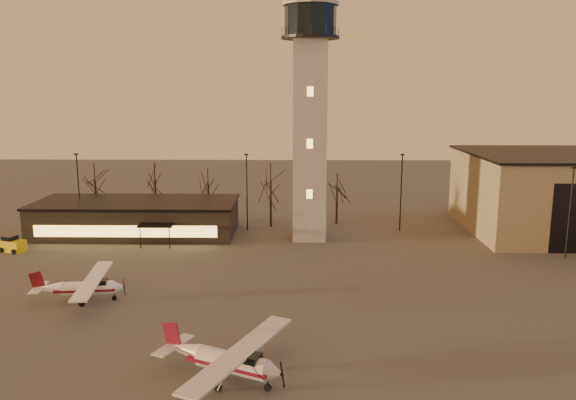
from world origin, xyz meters
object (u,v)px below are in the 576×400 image
(cessna_rear, at_px, (89,290))
(service_cart, at_px, (13,245))
(terminal, at_px, (137,217))
(cessna_front, at_px, (235,367))
(control_tower, at_px, (310,106))

(cessna_rear, relative_size, service_cart, 3.31)
(service_cart, bearing_deg, terminal, 55.43)
(terminal, bearing_deg, cessna_front, -65.92)
(terminal, xyz_separation_m, cessna_front, (16.61, -37.16, -1.05))
(cessna_rear, bearing_deg, terminal, 88.73)
(control_tower, height_order, cessna_front, control_tower)
(terminal, relative_size, cessna_rear, 2.40)
(terminal, distance_m, cessna_front, 40.72)
(terminal, distance_m, service_cart, 14.63)
(control_tower, bearing_deg, terminal, 174.85)
(cessna_rear, bearing_deg, service_cart, 126.32)
(control_tower, bearing_deg, cessna_rear, -132.44)
(control_tower, xyz_separation_m, cessna_rear, (-19.60, -21.44, -15.33))
(control_tower, height_order, service_cart, control_tower)
(cessna_front, bearing_deg, cessna_rear, 160.60)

